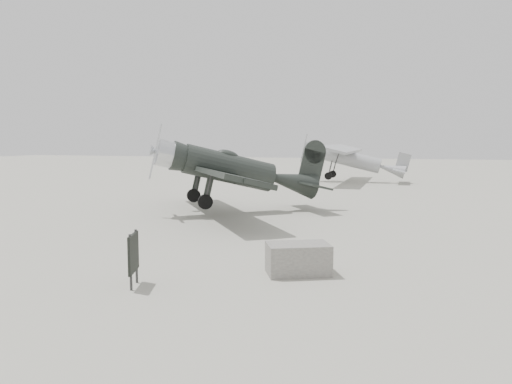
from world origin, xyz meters
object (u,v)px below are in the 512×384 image
lowwing_monoplane (237,171)px  equipment_block (298,259)px  highwing_monoplane (350,156)px  sign_board (133,254)px

lowwing_monoplane → equipment_block: (5.25, -10.24, -1.68)m
lowwing_monoplane → highwing_monoplane: size_ratio=0.89×
lowwing_monoplane → highwing_monoplane: lowwing_monoplane is taller
lowwing_monoplane → sign_board: bearing=-117.6°
highwing_monoplane → sign_board: highwing_monoplane is taller
lowwing_monoplane → equipment_block: 11.63m
highwing_monoplane → equipment_block: 30.27m
highwing_monoplane → equipment_block: bearing=-85.9°
lowwing_monoplane → equipment_block: lowwing_monoplane is taller
sign_board → equipment_block: bearing=14.5°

